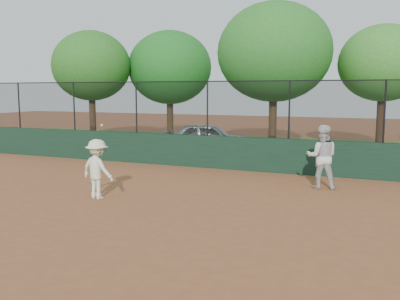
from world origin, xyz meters
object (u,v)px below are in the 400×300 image
at_px(tree_1, 170,68).
at_px(tree_2, 274,52).
at_px(player_main, 97,169).
at_px(parked_car, 209,138).
at_px(player_second, 322,157).
at_px(tree_0, 91,66).
at_px(tree_3, 383,63).

relative_size(tree_1, tree_2, 0.90).
height_order(tree_1, tree_2, tree_2).
height_order(player_main, tree_1, tree_1).
bearing_deg(tree_2, parked_car, -153.50).
bearing_deg(player_second, tree_2, -73.46).
bearing_deg(tree_2, player_main, -102.44).
distance_m(player_main, tree_0, 12.80).
height_order(tree_0, tree_3, tree_0).
bearing_deg(player_main, player_second, 34.18).
xyz_separation_m(player_main, tree_1, (-3.98, 12.27, 3.28)).
bearing_deg(parked_car, tree_2, -79.70).
bearing_deg(tree_0, player_main, -53.31).
bearing_deg(tree_1, tree_2, -18.65).
height_order(player_second, tree_2, tree_2).
bearing_deg(tree_0, tree_3, 7.44).
distance_m(player_main, tree_1, 13.31).
bearing_deg(player_main, tree_1, 107.99).
xyz_separation_m(player_second, tree_2, (-3.06, 6.56, 3.60)).
xyz_separation_m(tree_0, tree_2, (9.63, 0.25, 0.41)).
height_order(tree_2, tree_3, tree_2).
distance_m(player_second, player_main, 6.41).
bearing_deg(tree_3, tree_2, -160.47).
bearing_deg(tree_3, player_main, -119.82).
xyz_separation_m(player_second, tree_1, (-9.28, 8.67, 3.14)).
distance_m(tree_2, tree_3, 4.80).
xyz_separation_m(tree_2, tree_3, (4.50, 1.59, -0.50)).
xyz_separation_m(player_main, tree_2, (2.24, 10.16, 3.74)).
xyz_separation_m(tree_1, tree_3, (10.72, -0.51, -0.04)).
xyz_separation_m(parked_car, player_main, (0.35, -8.87, 0.08)).
bearing_deg(player_second, tree_3, -108.44).
bearing_deg(player_main, parked_car, 92.24).
relative_size(parked_car, tree_3, 0.73).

